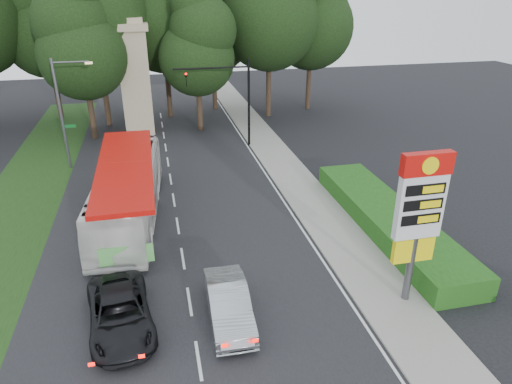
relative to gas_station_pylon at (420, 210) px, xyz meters
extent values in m
plane|color=black|center=(-9.20, -1.99, -4.45)|extent=(120.00, 120.00, 0.00)
cube|color=black|center=(-9.20, 10.01, -4.44)|extent=(14.00, 80.00, 0.02)
cube|color=gray|center=(-0.70, 10.01, -4.39)|extent=(3.00, 80.00, 0.12)
cube|color=#193814|center=(-18.70, 16.01, -4.44)|extent=(5.00, 50.00, 0.02)
cube|color=#194C14|center=(2.30, 6.01, -3.85)|extent=(3.00, 14.00, 1.20)
cylinder|color=#59595E|center=(0.00, 0.01, -2.85)|extent=(0.32, 0.32, 3.20)
cube|color=yellow|center=(0.00, 0.01, -1.85)|extent=(1.80, 0.25, 1.10)
cube|color=silver|center=(0.00, 0.01, 0.15)|extent=(2.00, 0.35, 2.80)
cube|color=red|center=(0.00, 0.01, 1.95)|extent=(2.10, 0.40, 0.90)
cylinder|color=yellow|center=(0.00, -0.21, 1.95)|extent=(0.70, 0.05, 0.70)
cube|color=black|center=(0.00, -0.18, 0.95)|extent=(1.70, 0.04, 0.45)
cube|color=black|center=(0.00, -0.18, 0.30)|extent=(1.70, 0.04, 0.45)
cube|color=black|center=(0.00, -0.18, -0.35)|extent=(1.70, 0.04, 0.45)
cylinder|color=black|center=(-2.20, 22.01, -0.85)|extent=(0.20, 0.20, 7.20)
cylinder|color=black|center=(-5.20, 22.01, 2.15)|extent=(6.00, 0.14, 0.14)
imported|color=black|center=(-7.20, 22.01, 1.90)|extent=(0.18, 0.22, 1.10)
sphere|color=#FF0C05|center=(-7.20, 21.86, 1.80)|extent=(0.18, 0.18, 0.18)
cylinder|color=#59595E|center=(-16.40, 20.01, -0.45)|extent=(0.20, 0.20, 8.00)
cylinder|color=#59595E|center=(-15.20, 20.01, 3.25)|extent=(2.40, 0.12, 0.12)
cube|color=#FFE599|center=(-14.00, 20.01, 3.15)|extent=(0.50, 0.22, 0.14)
cube|color=#0C591E|center=(-15.95, 20.01, -1.25)|extent=(0.85, 0.04, 0.22)
cube|color=#0C591E|center=(-16.40, 20.46, -1.55)|extent=(0.04, 0.85, 0.22)
cube|color=tan|center=(-11.20, 28.01, 0.05)|extent=(2.50, 2.50, 9.00)
cube|color=tan|center=(-11.20, 28.01, 4.85)|extent=(3.00, 3.00, 0.60)
cube|color=tan|center=(-11.20, 28.01, 5.35)|extent=(2.20, 2.20, 0.50)
cylinder|color=#2D2116|center=(-19.20, 35.01, -1.75)|extent=(0.50, 0.50, 5.40)
sphere|color=black|center=(-19.20, 35.01, 3.80)|extent=(8.40, 8.40, 8.40)
sphere|color=black|center=(-19.20, 35.01, 6.80)|extent=(7.20, 7.20, 7.20)
cylinder|color=#2D2116|center=(-14.20, 31.01, -1.21)|extent=(0.50, 0.50, 6.48)
sphere|color=black|center=(-14.20, 31.01, 5.45)|extent=(10.08, 10.08, 10.08)
cylinder|color=#2D2116|center=(-8.20, 33.01, -1.48)|extent=(0.50, 0.50, 5.94)
sphere|color=black|center=(-8.20, 33.01, 4.63)|extent=(9.24, 9.24, 9.24)
cylinder|color=#2D2116|center=(-3.20, 35.01, -1.84)|extent=(0.50, 0.50, 5.22)
sphere|color=black|center=(-3.20, 35.01, 3.53)|extent=(8.12, 8.12, 8.12)
sphere|color=black|center=(-3.20, 35.01, 6.43)|extent=(6.96, 6.96, 6.96)
cylinder|color=#2D2116|center=(1.80, 31.01, -1.39)|extent=(0.50, 0.50, 6.12)
sphere|color=black|center=(1.80, 31.01, 4.90)|extent=(9.52, 9.52, 9.52)
cylinder|color=#2D2116|center=(6.80, 33.01, -1.66)|extent=(0.50, 0.50, 5.58)
sphere|color=black|center=(6.80, 33.01, 4.08)|extent=(8.68, 8.68, 8.68)
cylinder|color=#2D2116|center=(-15.20, 27.01, -2.11)|extent=(0.50, 0.50, 4.68)
sphere|color=black|center=(-15.20, 27.01, 2.70)|extent=(7.28, 7.28, 7.28)
sphere|color=black|center=(-15.20, 27.01, 5.30)|extent=(6.24, 6.24, 6.24)
cylinder|color=#2D2116|center=(-5.70, 27.51, -2.29)|extent=(0.50, 0.50, 4.32)
sphere|color=black|center=(-5.70, 27.51, 2.15)|extent=(6.72, 6.72, 6.72)
sphere|color=black|center=(-5.70, 27.51, 4.55)|extent=(5.76, 5.76, 5.76)
sphere|color=black|center=(-5.70, 27.51, 6.59)|extent=(4.32, 4.32, 4.32)
imported|color=white|center=(-11.78, 10.55, -2.71)|extent=(4.06, 12.69, 3.47)
imported|color=#A5A8AD|center=(-7.70, 0.53, -3.68)|extent=(1.72, 4.68, 1.53)
imported|color=black|center=(-12.00, 1.00, -3.73)|extent=(3.01, 5.44, 1.44)
camera|label=1|loc=(-9.99, -14.29, 8.19)|focal=32.00mm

